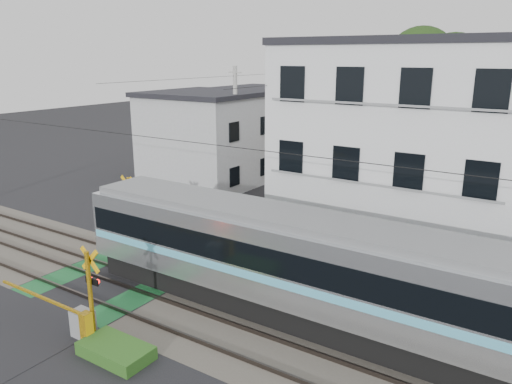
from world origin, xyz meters
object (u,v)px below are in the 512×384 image
Objects in this scene: apartment_block at (409,148)px; pedestrian at (406,139)px; crossing_signal_near at (83,318)px; crossing_signal_far at (138,224)px.

apartment_block is 27.78m from pedestrian.
crossing_signal_near is 0.46× the size of apartment_block.
apartment_block reaches higher than crossing_signal_far.
apartment_block is (11.09, 5.84, 3.94)m from crossing_signal_far.
crossing_signal_far is (-5.17, 7.31, 0.00)m from crossing_signal_near.
pedestrian is (-7.85, 26.36, -3.90)m from apartment_block.
crossing_signal_far is 0.46× the size of apartment_block.
pedestrian is (-1.94, 39.50, 0.04)m from crossing_signal_near.
pedestrian is at bearing 92.81° from crossing_signal_near.
crossing_signal_far is at bearing -152.22° from apartment_block.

